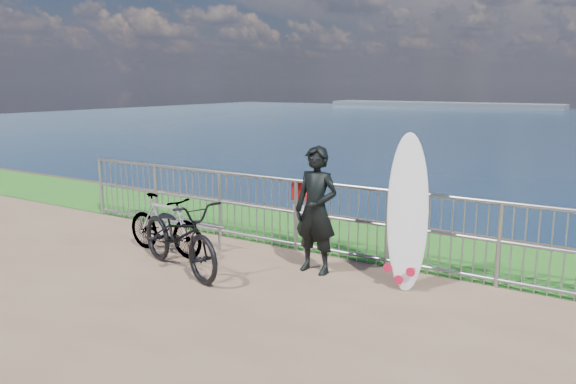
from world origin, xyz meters
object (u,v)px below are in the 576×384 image
Objects in this scene: bicycle_near at (179,235)px; surfer at (316,210)px; bicycle_far at (165,224)px; surfboard at (407,217)px.

surfer is at bearing -39.23° from bicycle_near.
bicycle_near is at bearing -120.43° from bicycle_far.
bicycle_far is (-2.35, -0.50, -0.41)m from surfer.
bicycle_far is at bearing -170.24° from surfboard.
bicycle_far is at bearing -165.68° from surfer.
surfer is 0.88× the size of surfboard.
bicycle_near is (-1.59, -0.99, -0.35)m from surfer.
surfboard is at bearing 7.74° from surfer.
bicycle_near is at bearing -145.70° from surfer.
bicycle_far is (-0.76, 0.49, -0.06)m from bicycle_near.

